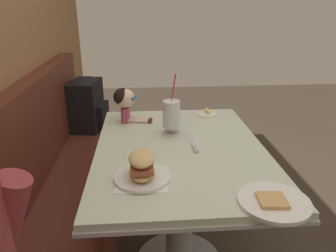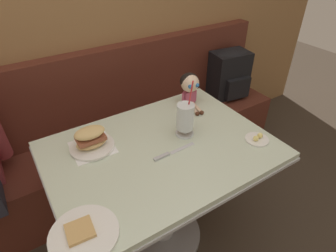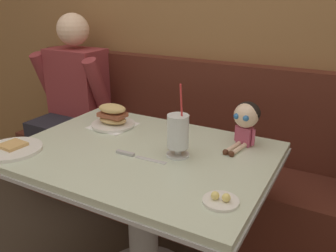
{
  "view_description": "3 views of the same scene",
  "coord_description": "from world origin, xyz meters",
  "px_view_note": "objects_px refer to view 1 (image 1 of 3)",
  "views": [
    {
      "loc": [
        -1.4,
        0.35,
        1.4
      ],
      "look_at": [
        0.01,
        0.24,
        0.85
      ],
      "focal_mm": 34.59,
      "sensor_mm": 36.0,
      "label": 1
    },
    {
      "loc": [
        -0.55,
        -0.75,
        1.64
      ],
      "look_at": [
        0.06,
        0.21,
        0.83
      ],
      "focal_mm": 30.16,
      "sensor_mm": 36.0,
      "label": 2
    },
    {
      "loc": [
        0.77,
        -0.98,
        1.38
      ],
      "look_at": [
        0.1,
        0.24,
        0.85
      ],
      "focal_mm": 37.69,
      "sensor_mm": 36.0,
      "label": 3
    }
  ],
  "objects_px": {
    "seated_doll": "(125,100)",
    "backpack": "(87,103)",
    "milkshake_glass": "(171,116)",
    "butter_knife": "(194,146)",
    "toast_plate": "(274,202)",
    "sandwich_plate": "(142,169)",
    "butter_saucer": "(207,113)"
  },
  "relations": [
    {
      "from": "seated_doll",
      "to": "toast_plate",
      "type": "bearing_deg",
      "value": -147.66
    },
    {
      "from": "butter_knife",
      "to": "milkshake_glass",
      "type": "bearing_deg",
      "value": 29.2
    },
    {
      "from": "butter_knife",
      "to": "backpack",
      "type": "bearing_deg",
      "value": 32.94
    },
    {
      "from": "butter_knife",
      "to": "sandwich_plate",
      "type": "bearing_deg",
      "value": 139.12
    },
    {
      "from": "sandwich_plate",
      "to": "seated_doll",
      "type": "distance_m",
      "value": 0.67
    },
    {
      "from": "milkshake_glass",
      "to": "seated_doll",
      "type": "bearing_deg",
      "value": 49.83
    },
    {
      "from": "milkshake_glass",
      "to": "butter_saucer",
      "type": "xyz_separation_m",
      "value": [
        0.28,
        -0.24,
        -0.09
      ]
    },
    {
      "from": "toast_plate",
      "to": "butter_saucer",
      "type": "height_order",
      "value": "butter_saucer"
    },
    {
      "from": "toast_plate",
      "to": "backpack",
      "type": "relative_size",
      "value": 0.62
    },
    {
      "from": "seated_doll",
      "to": "backpack",
      "type": "xyz_separation_m",
      "value": [
        0.66,
        0.33,
        -0.21
      ]
    },
    {
      "from": "sandwich_plate",
      "to": "toast_plate",
      "type": "bearing_deg",
      "value": -113.62
    },
    {
      "from": "milkshake_glass",
      "to": "butter_saucer",
      "type": "relative_size",
      "value": 2.63
    },
    {
      "from": "toast_plate",
      "to": "milkshake_glass",
      "type": "xyz_separation_m",
      "value": [
        0.65,
        0.3,
        0.09
      ]
    },
    {
      "from": "butter_knife",
      "to": "toast_plate",
      "type": "bearing_deg",
      "value": -157.1
    },
    {
      "from": "milkshake_glass",
      "to": "sandwich_plate",
      "type": "height_order",
      "value": "milkshake_glass"
    },
    {
      "from": "butter_saucer",
      "to": "milkshake_glass",
      "type": "bearing_deg",
      "value": 139.19
    },
    {
      "from": "butter_knife",
      "to": "seated_doll",
      "type": "xyz_separation_m",
      "value": [
        0.37,
        0.34,
        0.12
      ]
    },
    {
      "from": "milkshake_glass",
      "to": "sandwich_plate",
      "type": "distance_m",
      "value": 0.48
    },
    {
      "from": "sandwich_plate",
      "to": "butter_saucer",
      "type": "distance_m",
      "value": 0.84
    },
    {
      "from": "toast_plate",
      "to": "backpack",
      "type": "bearing_deg",
      "value": 29.93
    },
    {
      "from": "toast_plate",
      "to": "seated_doll",
      "type": "distance_m",
      "value": 1.02
    },
    {
      "from": "seated_doll",
      "to": "backpack",
      "type": "height_order",
      "value": "seated_doll"
    },
    {
      "from": "butter_saucer",
      "to": "backpack",
      "type": "height_order",
      "value": "backpack"
    },
    {
      "from": "seated_doll",
      "to": "backpack",
      "type": "relative_size",
      "value": 0.56
    },
    {
      "from": "toast_plate",
      "to": "milkshake_glass",
      "type": "bearing_deg",
      "value": 24.58
    },
    {
      "from": "milkshake_glass",
      "to": "backpack",
      "type": "height_order",
      "value": "milkshake_glass"
    },
    {
      "from": "butter_knife",
      "to": "backpack",
      "type": "distance_m",
      "value": 1.23
    },
    {
      "from": "seated_doll",
      "to": "butter_saucer",
      "type": "bearing_deg",
      "value": -81.17
    },
    {
      "from": "toast_plate",
      "to": "seated_doll",
      "type": "xyz_separation_m",
      "value": [
        0.86,
        0.54,
        0.12
      ]
    },
    {
      "from": "milkshake_glass",
      "to": "butter_knife",
      "type": "distance_m",
      "value": 0.21
    },
    {
      "from": "sandwich_plate",
      "to": "seated_doll",
      "type": "xyz_separation_m",
      "value": [
        0.66,
        0.09,
        0.08
      ]
    },
    {
      "from": "milkshake_glass",
      "to": "seated_doll",
      "type": "height_order",
      "value": "milkshake_glass"
    }
  ]
}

